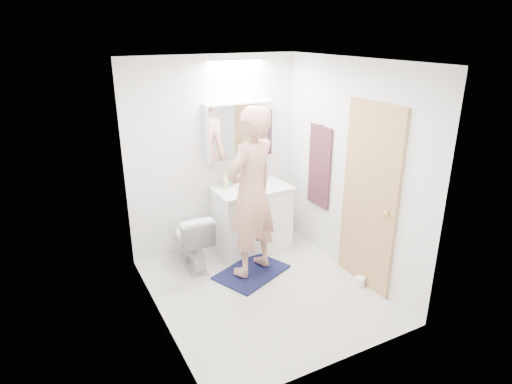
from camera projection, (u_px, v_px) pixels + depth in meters
floor at (263, 290)px, 4.73m from camera, size 2.50×2.50×0.00m
ceiling at (264, 61)px, 3.89m from camera, size 2.50×2.50×0.00m
wall_back at (215, 156)px, 5.34m from camera, size 2.50×0.00×2.50m
wall_front at (343, 236)px, 3.27m from camera, size 2.50×0.00×2.50m
wall_left at (154, 206)px, 3.83m from camera, size 0.00×2.50×2.50m
wall_right at (351, 171)px, 4.79m from camera, size 0.00×2.50×2.50m
vanity_cabinet at (252, 219)px, 5.55m from camera, size 0.90×0.55×0.78m
countertop at (252, 189)px, 5.41m from camera, size 0.95×0.58×0.04m
sink_basin at (251, 185)px, 5.42m from camera, size 0.36×0.36×0.03m
faucet at (244, 176)px, 5.56m from camera, size 0.02×0.02×0.16m
medicine_cabinet at (239, 131)px, 5.31m from camera, size 0.88×0.14×0.70m
mirror_panel at (242, 132)px, 5.25m from camera, size 0.84×0.01×0.66m
toilet at (191, 239)px, 5.10m from camera, size 0.41×0.70×0.70m
bath_rug at (252, 272)px, 5.06m from camera, size 0.95×0.82×0.02m
person at (251, 193)px, 4.71m from camera, size 0.81×0.69×1.90m
door at (369, 198)px, 4.56m from camera, size 0.04×0.80×2.00m
door_knob at (386, 213)px, 4.31m from camera, size 0.06×0.06×0.06m
towel at (319, 167)px, 5.27m from camera, size 0.02×0.42×1.00m
towel_hook at (321, 124)px, 5.08m from camera, size 0.07×0.02×0.02m
soap_bottle_a at (226, 179)px, 5.36m from camera, size 0.11×0.11×0.22m
soap_bottle_b at (230, 179)px, 5.43m from camera, size 0.11×0.11×0.17m
toothbrush_cup at (263, 177)px, 5.63m from camera, size 0.13×0.13×0.09m
toilet_paper_roll at (360, 282)px, 4.80m from camera, size 0.11×0.11×0.10m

